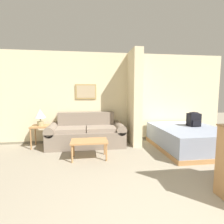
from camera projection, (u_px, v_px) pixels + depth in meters
name	position (u px, v px, depth m)	size (l,w,h in m)	color
wall_back	(117.00, 98.00, 5.26)	(6.68, 0.16, 2.60)	beige
wall_partition_pillar	(134.00, 98.00, 4.87)	(0.24, 0.80, 2.60)	beige
couch	(86.00, 134.00, 4.77)	(2.07, 0.84, 0.89)	gray
coffee_table	(89.00, 142.00, 3.84)	(0.80, 0.48, 0.41)	#B27F4C
side_table	(41.00, 129.00, 4.64)	(0.47, 0.47, 0.58)	#B27F4C
table_lamp	(40.00, 115.00, 4.60)	(0.29, 0.29, 0.43)	tan
bed	(188.00, 138.00, 4.54)	(1.61, 1.99, 0.56)	#B27F4C
backpack	(194.00, 119.00, 4.66)	(0.29, 0.27, 0.38)	black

